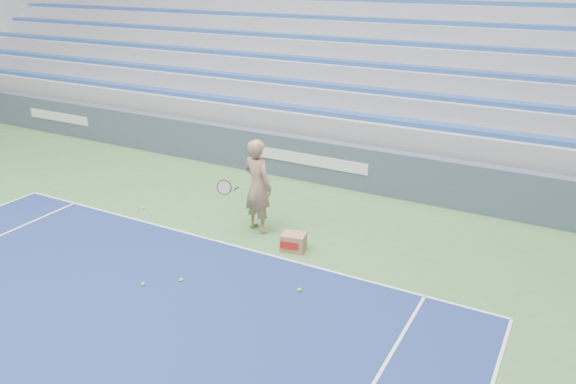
{
  "coord_description": "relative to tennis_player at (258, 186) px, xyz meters",
  "views": [
    {
      "loc": [
        5.95,
        3.78,
        5.1
      ],
      "look_at": [
        1.25,
        12.38,
        1.15
      ],
      "focal_mm": 35.0,
      "sensor_mm": 36.0,
      "label": 1
    }
  ],
  "objects": [
    {
      "name": "tennis_ball_3",
      "position": [
        1.86,
        -1.72,
        -0.95
      ],
      "size": [
        0.07,
        0.07,
        0.07
      ],
      "primitive_type": "sphere",
      "color": "#E1EF31",
      "rests_on": "ground"
    },
    {
      "name": "ball_box",
      "position": [
        1.06,
        -0.44,
        -0.81
      ],
      "size": [
        0.52,
        0.44,
        0.34
      ],
      "color": "#A1744E",
      "rests_on": "ground"
    },
    {
      "name": "tennis_ball_2",
      "position": [
        -0.58,
        -2.84,
        -0.95
      ],
      "size": [
        0.07,
        0.07,
        0.07
      ],
      "primitive_type": "sphere",
      "color": "#E1EF31",
      "rests_on": "ground"
    },
    {
      "name": "tennis_player",
      "position": [
        0.0,
        0.0,
        0.0
      ],
      "size": [
        1.02,
        0.94,
        1.96
      ],
      "color": "tan",
      "rests_on": "ground"
    },
    {
      "name": "tennis_ball_0",
      "position": [
        -0.1,
        -2.42,
        -0.95
      ],
      "size": [
        0.07,
        0.07,
        0.07
      ],
      "primitive_type": "sphere",
      "color": "#E1EF31",
      "rests_on": "ground"
    },
    {
      "name": "sponsor_barrier",
      "position": [
        -0.35,
        3.14,
        -0.43
      ],
      "size": [
        30.0,
        0.32,
        1.1
      ],
      "color": "#404C61",
      "rests_on": "ground"
    },
    {
      "name": "tennis_ball_1",
      "position": [
        -2.85,
        -0.32,
        -0.95
      ],
      "size": [
        0.07,
        0.07,
        0.07
      ],
      "primitive_type": "sphere",
      "color": "#E1EF31",
      "rests_on": "ground"
    },
    {
      "name": "bleachers",
      "position": [
        -0.35,
        8.86,
        1.38
      ],
      "size": [
        31.0,
        9.15,
        7.3
      ],
      "color": "#999BA2",
      "rests_on": "ground"
    }
  ]
}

